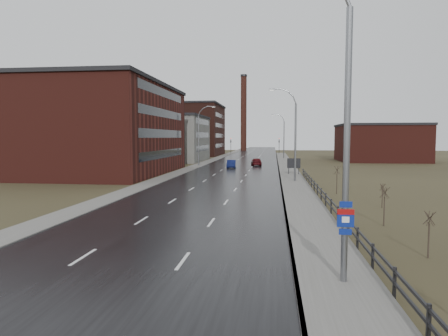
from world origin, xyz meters
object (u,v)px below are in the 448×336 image
(streetlight_main, at_px, (338,120))
(billboard, at_px, (294,164))
(car_near, at_px, (231,164))
(car_far, at_px, (256,162))

(streetlight_main, relative_size, billboard, 4.92)
(car_near, xyz_separation_m, car_far, (4.12, 6.47, 0.06))
(billboard, height_order, car_near, billboard)
(streetlight_main, bearing_deg, car_near, 99.94)
(streetlight_main, relative_size, car_near, 2.79)
(streetlight_main, height_order, car_far, streetlight_main)
(car_near, distance_m, car_far, 7.67)
(billboard, relative_size, car_far, 0.54)
(streetlight_main, height_order, car_near, streetlight_main)
(car_near, bearing_deg, streetlight_main, -83.51)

